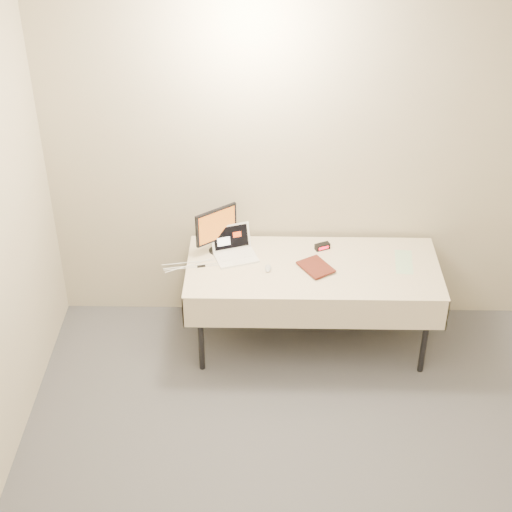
{
  "coord_description": "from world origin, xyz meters",
  "views": [
    {
      "loc": [
        -0.34,
        -2.7,
        3.99
      ],
      "look_at": [
        -0.42,
        1.99,
        0.86
      ],
      "focal_mm": 55.0,
      "sensor_mm": 36.0,
      "label": 1
    }
  ],
  "objects_px": {
    "laptop": "(234,249)",
    "book": "(306,258)",
    "table": "(313,273)",
    "monitor": "(216,227)"
  },
  "relations": [
    {
      "from": "monitor",
      "to": "laptop",
      "type": "bearing_deg",
      "value": -57.87
    },
    {
      "from": "table",
      "to": "monitor",
      "type": "distance_m",
      "value": 0.79
    },
    {
      "from": "table",
      "to": "laptop",
      "type": "distance_m",
      "value": 0.62
    },
    {
      "from": "table",
      "to": "monitor",
      "type": "bearing_deg",
      "value": 164.96
    },
    {
      "from": "table",
      "to": "laptop",
      "type": "relative_size",
      "value": 4.98
    },
    {
      "from": "monitor",
      "to": "book",
      "type": "relative_size",
      "value": 1.44
    },
    {
      "from": "laptop",
      "to": "book",
      "type": "distance_m",
      "value": 0.58
    },
    {
      "from": "table",
      "to": "book",
      "type": "height_order",
      "value": "book"
    },
    {
      "from": "laptop",
      "to": "book",
      "type": "height_order",
      "value": "book"
    },
    {
      "from": "table",
      "to": "monitor",
      "type": "xyz_separation_m",
      "value": [
        -0.72,
        0.19,
        0.27
      ]
    }
  ]
}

